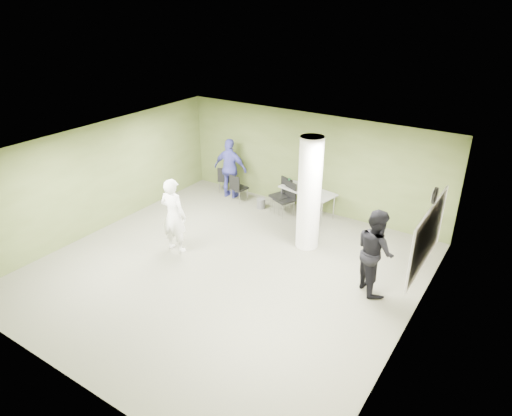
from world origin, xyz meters
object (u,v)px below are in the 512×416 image
Objects in this scene: chair_back_left at (225,178)px; woman_white at (174,216)px; man_blue at (230,169)px; man_black at (375,251)px; folding_table at (307,192)px.

woman_white is (1.13, -3.53, 0.44)m from chair_back_left.
man_black is at bearing 149.74° from man_blue.
woman_white is at bearing -105.21° from folding_table.
man_black is (2.83, -2.46, 0.22)m from folding_table.
folding_table is 2.01× the size of chair_back_left.
folding_table is 2.88m from chair_back_left.
folding_table is 3.91m from woman_white.
woman_white is at bearing 88.23° from chair_back_left.
man_black is at bearing -29.77° from folding_table.
woman_white reaches higher than man_black.
folding_table is 0.92× the size of man_blue.
folding_table is 3.75m from man_black.
chair_back_left is at bearing -169.40° from folding_table.
man_blue is at bearing 133.32° from chair_back_left.
man_blue is (0.35, -0.18, 0.43)m from chair_back_left.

